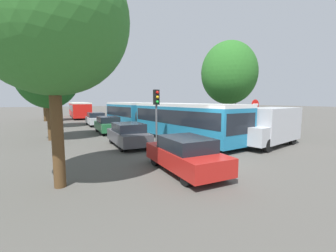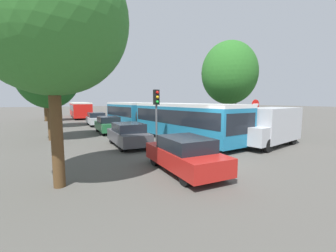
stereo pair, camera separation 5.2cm
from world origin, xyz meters
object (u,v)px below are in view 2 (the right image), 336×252
object	(u,v)px
articulated_bus	(157,116)
tree_left_mid	(49,74)
tree_left_distant	(44,89)
queued_car_silver	(96,119)
traffic_light	(156,105)
queued_car_red	(185,154)
direction_sign_post	(236,103)
city_bus_rear	(80,109)
white_van	(269,125)
tree_left_far	(49,79)
queued_car_graphite	(128,134)
tree_left_near	(50,19)
no_entry_sign	(255,113)
tree_right_near	(229,73)
queued_car_green	(108,125)

from	to	relation	value
articulated_bus	tree_left_mid	distance (m)	8.34
tree_left_distant	tree_left_mid	bearing A→B (deg)	-88.04
queued_car_silver	traffic_light	distance (m)	13.30
queued_car_red	tree_left_mid	distance (m)	11.80
queued_car_silver	tree_left_distant	size ratio (longest dim) A/B	0.66
queued_car_red	direction_sign_post	distance (m)	11.65
city_bus_rear	white_van	size ratio (longest dim) A/B	2.13
white_van	tree_left_distant	bearing A→B (deg)	-75.72
queued_car_silver	tree_left_far	size ratio (longest dim) A/B	0.57
queued_car_graphite	tree_left_near	bearing A→B (deg)	144.18
tree_left_far	no_entry_sign	bearing A→B (deg)	-49.04
traffic_light	tree_left_near	distance (m)	7.66
white_van	tree_left_near	distance (m)	12.36
queued_car_red	tree_left_far	xyz separation A→B (m)	(-4.40, 18.19, 4.15)
traffic_light	tree_right_near	size ratio (longest dim) A/B	0.44
articulated_bus	tree_left_distant	bearing A→B (deg)	-159.61
queued_car_graphite	direction_sign_post	distance (m)	9.90
tree_left_distant	tree_right_near	xyz separation A→B (m)	(13.94, -19.15, 0.81)
city_bus_rear	tree_left_mid	world-z (taller)	tree_left_mid
direction_sign_post	tree_left_mid	xyz separation A→B (m)	(-13.71, 3.43, 2.00)
queued_car_silver	tree_left_mid	bearing A→B (deg)	152.91
queued_car_silver	tree_left_mid	world-z (taller)	tree_left_mid
queued_car_graphite	no_entry_sign	bearing A→B (deg)	-101.61
articulated_bus	tree_left_far	bearing A→B (deg)	-143.78
tree_left_far	tree_right_near	bearing A→B (deg)	-39.03
queued_car_green	tree_left_far	bearing A→B (deg)	35.83
tree_left_mid	tree_left_near	bearing A→B (deg)	-89.60
queued_car_silver	city_bus_rear	bearing A→B (deg)	2.45
traffic_light	tree_left_mid	xyz separation A→B (m)	(-5.63, 5.10, 2.05)
tree_left_near	queued_car_silver	bearing A→B (deg)	76.24
articulated_bus	queued_car_red	bearing A→B (deg)	-24.66
queued_car_graphite	tree_left_mid	xyz separation A→B (m)	(-4.03, 4.47, 3.84)
no_entry_sign	tree_right_near	bearing A→B (deg)	166.67
queued_car_red	queued_car_silver	bearing A→B (deg)	1.72
tree_left_near	direction_sign_post	bearing A→B (deg)	24.50
queued_car_silver	tree_right_near	xyz separation A→B (m)	(8.99, -10.91, 4.31)
queued_car_red	tree_left_near	world-z (taller)	tree_left_near
city_bus_rear	no_entry_sign	size ratio (longest dim) A/B	4.01
queued_car_graphite	white_van	distance (m)	8.60
direction_sign_post	tree_left_distant	xyz separation A→B (m)	(-14.26, 19.70, 1.67)
queued_car_green	tree_left_distant	distance (m)	15.72
queued_car_silver	tree_left_near	distance (m)	18.73
tree_left_mid	tree_right_near	bearing A→B (deg)	-12.14
tree_left_near	tree_right_near	xyz separation A→B (m)	(13.32, 6.77, -0.13)
tree_left_near	tree_right_near	distance (m)	14.94
queued_car_graphite	tree_left_distant	distance (m)	21.53
direction_sign_post	tree_left_distant	distance (m)	24.38
white_van	no_entry_sign	distance (m)	2.11
city_bus_rear	direction_sign_post	distance (m)	26.30
tree_left_far	queued_car_silver	bearing A→B (deg)	1.01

